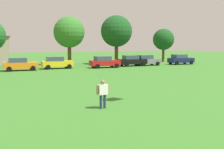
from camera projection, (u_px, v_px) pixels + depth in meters
The scene contains 11 objects.
ground_plane at pixel (34, 78), 28.36m from camera, with size 160.00×160.00×0.00m, color #387528.
adult_bystander at pixel (103, 91), 15.33m from camera, with size 0.76×0.35×1.60m.
parked_car_orange_2 at pixel (20, 64), 36.26m from camera, with size 4.30×2.02×1.68m.
parked_car_yellow_3 at pixel (57, 63), 39.03m from camera, with size 4.30×2.02×1.68m.
parked_car_red_4 at pixel (104, 62), 40.52m from camera, with size 4.30×2.02×1.68m.
parked_car_black_5 at pixel (132, 61), 43.44m from camera, with size 4.30×2.02×1.68m.
parked_car_gray_6 at pixel (146, 60), 44.50m from camera, with size 4.30×2.02×1.68m.
parked_car_navy_7 at pixel (181, 59), 46.96m from camera, with size 4.30×2.02×1.68m.
tree_center at pixel (69, 32), 45.25m from camera, with size 5.04×5.04×7.86m.
tree_right at pixel (116, 31), 46.52m from camera, with size 5.24×5.24×8.16m.
tree_far_right at pixel (164, 39), 52.86m from camera, with size 4.03×4.03×6.28m.
Camera 1 is at (-3.61, 0.99, 3.61)m, focal length 44.76 mm.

